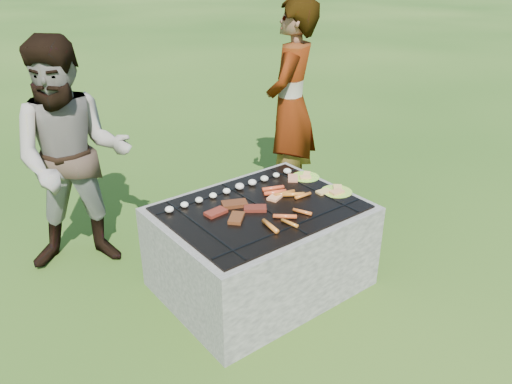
% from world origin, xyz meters
% --- Properties ---
extents(lawn, '(60.00, 60.00, 0.00)m').
position_xyz_m(lawn, '(0.00, 0.00, 0.00)').
color(lawn, '#1D4110').
rests_on(lawn, ground).
extents(fire_pit, '(1.30, 1.00, 0.62)m').
position_xyz_m(fire_pit, '(0.00, 0.00, 0.28)').
color(fire_pit, gray).
rests_on(fire_pit, ground).
extents(mushrooms, '(1.06, 0.06, 0.04)m').
position_xyz_m(mushrooms, '(0.06, 0.30, 0.63)').
color(mushrooms, silver).
rests_on(mushrooms, fire_pit).
extents(pork_slabs, '(0.39, 0.32, 0.02)m').
position_xyz_m(pork_slabs, '(-0.16, 0.05, 0.62)').
color(pork_slabs, '#A02C1D').
rests_on(pork_slabs, fire_pit).
extents(sausages, '(0.53, 0.54, 0.03)m').
position_xyz_m(sausages, '(0.14, -0.07, 0.63)').
color(sausages, '#E94526').
rests_on(sausages, fire_pit).
extents(bread_on_grate, '(0.45, 0.40, 0.02)m').
position_xyz_m(bread_on_grate, '(0.35, 0.06, 0.62)').
color(bread_on_grate, tan).
rests_on(bread_on_grate, fire_pit).
extents(plate_far, '(0.27, 0.27, 0.03)m').
position_xyz_m(plate_far, '(0.56, 0.17, 0.61)').
color(plate_far, '#ECFF3C').
rests_on(plate_far, fire_pit).
extents(plate_near, '(0.26, 0.26, 0.03)m').
position_xyz_m(plate_near, '(0.56, -0.14, 0.61)').
color(plate_near, yellow).
rests_on(plate_near, fire_pit).
extents(cook, '(0.78, 0.71, 1.80)m').
position_xyz_m(cook, '(1.04, 0.89, 0.90)').
color(cook, gray).
rests_on(cook, ground).
extents(bystander, '(1.00, 0.92, 1.66)m').
position_xyz_m(bystander, '(-0.83, 1.03, 0.83)').
color(bystander, gray).
rests_on(bystander, ground).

